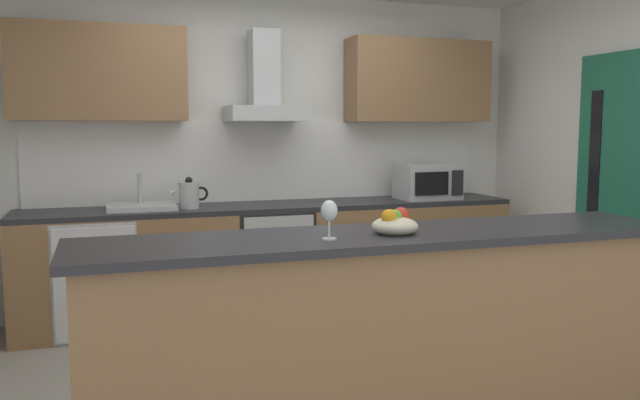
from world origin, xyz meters
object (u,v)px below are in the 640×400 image
(oven, at_px, (270,259))
(microwave, at_px, (428,182))
(fruit_bowl, at_px, (395,224))
(sink, at_px, (141,206))
(wine_glass, at_px, (329,212))
(kettle, at_px, (189,195))
(refrigerator, at_px, (95,276))
(range_hood, at_px, (265,92))

(oven, relative_size, microwave, 1.60)
(microwave, height_order, fruit_bowl, microwave)
(sink, height_order, wine_glass, wine_glass)
(microwave, xyz_separation_m, kettle, (-2.02, -0.01, -0.04))
(wine_glass, height_order, fruit_bowl, wine_glass)
(sink, bearing_deg, wine_glass, -73.22)
(microwave, distance_m, kettle, 2.02)
(microwave, xyz_separation_m, wine_glass, (-1.68, -2.24, 0.08))
(refrigerator, distance_m, range_hood, 1.91)
(oven, xyz_separation_m, fruit_bowl, (0.05, -2.21, 0.60))
(oven, relative_size, refrigerator, 0.94)
(microwave, relative_size, wine_glass, 2.81)
(refrigerator, height_order, range_hood, range_hood)
(refrigerator, bearing_deg, oven, 0.12)
(refrigerator, relative_size, range_hood, 1.18)
(sink, bearing_deg, range_hood, 6.86)
(oven, height_order, microwave, microwave)
(microwave, relative_size, sink, 1.00)
(refrigerator, relative_size, kettle, 2.94)
(oven, bearing_deg, wine_glass, -97.52)
(oven, relative_size, wine_glass, 4.50)
(oven, relative_size, range_hood, 1.11)
(refrigerator, bearing_deg, sink, 2.30)
(oven, bearing_deg, microwave, -1.15)
(kettle, bearing_deg, fruit_bowl, -72.49)
(kettle, relative_size, range_hood, 0.40)
(range_hood, bearing_deg, microwave, -6.49)
(range_hood, distance_m, fruit_bowl, 2.45)
(range_hood, bearing_deg, wine_glass, -97.12)
(sink, relative_size, kettle, 1.73)
(microwave, bearing_deg, fruit_bowl, -121.42)
(microwave, distance_m, wine_glass, 2.80)
(sink, relative_size, range_hood, 0.69)
(wine_glass, bearing_deg, kettle, 98.55)
(sink, relative_size, wine_glass, 2.81)
(sink, distance_m, wine_glass, 2.39)
(oven, height_order, fruit_bowl, fruit_bowl)
(oven, height_order, refrigerator, oven)
(microwave, xyz_separation_m, fruit_bowl, (-1.33, -2.18, 0.01))
(kettle, xyz_separation_m, range_hood, (0.63, 0.16, 0.78))
(refrigerator, relative_size, sink, 1.70)
(microwave, distance_m, fruit_bowl, 2.55)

